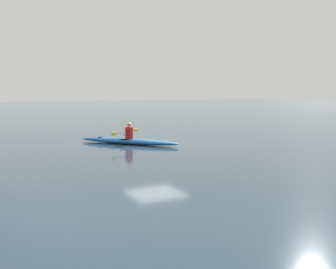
# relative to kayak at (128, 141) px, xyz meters

# --- Properties ---
(ground_plane) EXTENTS (160.00, 160.00, 0.00)m
(ground_plane) POSITION_rel_kayak_xyz_m (-1.44, -0.09, -0.13)
(ground_plane) COLOR #283D4C
(kayak) EXTENTS (3.53, 4.38, 0.25)m
(kayak) POSITION_rel_kayak_xyz_m (0.00, 0.00, 0.00)
(kayak) COLOR #1959A5
(kayak) RESTS_ON ground
(kayaker) EXTENTS (1.91, 1.46, 0.74)m
(kayaker) POSITION_rel_kayak_xyz_m (-0.03, 0.04, 0.44)
(kayaker) COLOR red
(kayaker) RESTS_ON kayak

